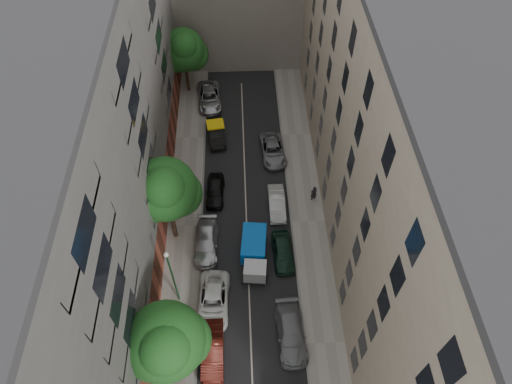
{
  "coord_description": "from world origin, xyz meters",
  "views": [
    {
      "loc": [
        -0.15,
        -22.97,
        33.64
      ],
      "look_at": [
        0.79,
        -1.12,
        6.0
      ],
      "focal_mm": 32.0,
      "sensor_mm": 36.0,
      "label": 1
    }
  ],
  "objects": [
    {
      "name": "sidewalk_right",
      "position": [
        5.5,
        0.0,
        0.07
      ],
      "size": [
        3.0,
        44.0,
        0.15
      ],
      "primitive_type": "cube",
      "color": "gray",
      "rests_on": "ground"
    },
    {
      "name": "tarp_truck",
      "position": [
        0.53,
        -3.68,
        1.22
      ],
      "size": [
        2.34,
        4.96,
        2.21
      ],
      "rotation": [
        0.0,
        0.0,
        -0.1
      ],
      "color": "black",
      "rests_on": "ground"
    },
    {
      "name": "road_surface",
      "position": [
        0.0,
        0.0,
        0.01
      ],
      "size": [
        8.0,
        44.0,
        0.02
      ],
      "primitive_type": "cube",
      "color": "black",
      "rests_on": "ground"
    },
    {
      "name": "tree_far",
      "position": [
        -5.91,
        18.57,
        5.26
      ],
      "size": [
        4.92,
        4.58,
        7.7
      ],
      "color": "#382619",
      "rests_on": "sidewalk_left"
    },
    {
      "name": "car_left_2",
      "position": [
        -2.8,
        -7.59,
        0.72
      ],
      "size": [
        2.66,
        5.3,
        1.44
      ],
      "primitive_type": "imported",
      "rotation": [
        0.0,
        0.0,
        -0.05
      ],
      "color": "silver",
      "rests_on": "ground"
    },
    {
      "name": "car_right_3",
      "position": [
        2.8,
        1.7,
        0.68
      ],
      "size": [
        1.47,
        4.12,
        1.35
      ],
      "primitive_type": "imported",
      "rotation": [
        0.0,
        0.0,
        0.01
      ],
      "color": "silver",
      "rests_on": "ground"
    },
    {
      "name": "car_left_4",
      "position": [
        -2.8,
        3.4,
        0.69
      ],
      "size": [
        1.8,
        4.11,
        1.38
      ],
      "primitive_type": "imported",
      "rotation": [
        0.0,
        0.0,
        -0.04
      ],
      "color": "black",
      "rests_on": "ground"
    },
    {
      "name": "pedestrian",
      "position": [
        6.21,
        2.45,
        1.03
      ],
      "size": [
        0.75,
        0.62,
        1.75
      ],
      "primitive_type": "imported",
      "rotation": [
        0.0,
        0.0,
        3.51
      ],
      "color": "black",
      "rests_on": "sidewalk_right"
    },
    {
      "name": "car_right_4",
      "position": [
        2.86,
        8.31,
        0.68
      ],
      "size": [
        2.69,
        5.1,
        1.37
      ],
      "primitive_type": "imported",
      "rotation": [
        0.0,
        0.0,
        0.09
      ],
      "color": "gray",
      "rests_on": "ground"
    },
    {
      "name": "car_left_5",
      "position": [
        -2.8,
        11.0,
        0.73
      ],
      "size": [
        2.14,
        4.63,
        1.47
      ],
      "primitive_type": "imported",
      "rotation": [
        0.0,
        0.0,
        0.13
      ],
      "color": "black",
      "rests_on": "ground"
    },
    {
      "name": "car_right_2",
      "position": [
        2.95,
        -3.41,
        0.72
      ],
      "size": [
        1.92,
        4.29,
        1.43
      ],
      "primitive_type": "imported",
      "rotation": [
        0.0,
        0.0,
        0.05
      ],
      "color": "black",
      "rests_on": "ground"
    },
    {
      "name": "car_right_1",
      "position": [
        2.99,
        -10.4,
        0.74
      ],
      "size": [
        2.37,
        5.21,
        1.48
      ],
      "primitive_type": "imported",
      "rotation": [
        0.0,
        0.0,
        0.06
      ],
      "color": "slate",
      "rests_on": "ground"
    },
    {
      "name": "lamp_post",
      "position": [
        -5.53,
        -7.01,
        4.4
      ],
      "size": [
        0.36,
        0.36,
        6.97
      ],
      "color": "#175124",
      "rests_on": "sidewalk_left"
    },
    {
      "name": "car_left_6",
      "position": [
        -3.6,
        16.6,
        0.74
      ],
      "size": [
        2.91,
        5.54,
        1.49
      ],
      "primitive_type": "imported",
      "rotation": [
        0.0,
        0.0,
        0.08
      ],
      "color": "#AFAFB4",
      "rests_on": "ground"
    },
    {
      "name": "sidewalk_left",
      "position": [
        -5.5,
        0.0,
        0.07
      ],
      "size": [
        3.0,
        44.0,
        0.15
      ],
      "primitive_type": "cube",
      "color": "gray",
      "rests_on": "ground"
    },
    {
      "name": "tree_mid",
      "position": [
        -6.07,
        -1.11,
        6.4
      ],
      "size": [
        5.32,
        5.06,
        9.23
      ],
      "color": "#382619",
      "rests_on": "sidewalk_left"
    },
    {
      "name": "building_right",
      "position": [
        11.0,
        0.0,
        10.0
      ],
      "size": [
        8.0,
        44.0,
        20.0
      ],
      "primitive_type": "cube",
      "color": "tan",
      "rests_on": "ground"
    },
    {
      "name": "ground",
      "position": [
        0.0,
        0.0,
        0.0
      ],
      "size": [
        120.0,
        120.0,
        0.0
      ],
      "primitive_type": "plane",
      "color": "#4C4C49",
      "rests_on": "ground"
    },
    {
      "name": "car_left_1",
      "position": [
        -2.8,
        -11.4,
        0.75
      ],
      "size": [
        1.61,
        4.57,
        1.51
      ],
      "primitive_type": "imported",
      "rotation": [
        0.0,
        0.0,
        0.0
      ],
      "color": "#4C160F",
      "rests_on": "ground"
    },
    {
      "name": "building_left",
      "position": [
        -11.0,
        0.0,
        10.0
      ],
      "size": [
        8.0,
        44.0,
        20.0
      ],
      "primitive_type": "cube",
      "color": "#524F4D",
      "rests_on": "ground"
    },
    {
      "name": "tree_near",
      "position": [
        -5.17,
        -12.66,
        5.83
      ],
      "size": [
        5.28,
        5.01,
        8.53
      ],
      "color": "#382619",
      "rests_on": "sidewalk_left"
    },
    {
      "name": "car_left_3",
      "position": [
        -3.48,
        -2.2,
        0.71
      ],
      "size": [
        2.12,
        4.96,
        1.43
      ],
      "primitive_type": "imported",
      "rotation": [
        0.0,
        0.0,
        -0.03
      ],
      "color": "#B7B7BC",
      "rests_on": "ground"
    }
  ]
}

